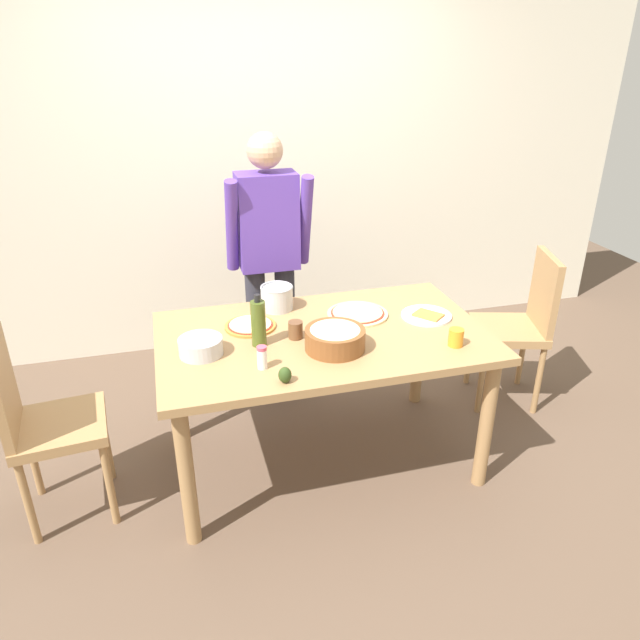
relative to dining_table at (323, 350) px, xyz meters
The scene contains 17 objects.
ground 0.67m from the dining_table, ahead, with size 8.00×8.00×0.00m, color brown.
wall_back 1.72m from the dining_table, 90.00° to the left, with size 5.60×0.10×2.60m, color silver.
dining_table is the anchor object (origin of this frame).
person_cook 0.81m from the dining_table, 98.62° to the left, with size 0.49×0.25×1.62m.
chair_wooden_left 1.33m from the dining_table, behind, with size 0.44×0.44×0.95m.
chair_wooden_right 1.35m from the dining_table, 11.57° to the left, with size 0.50×0.50×0.95m.
pizza_raw_on_board 0.30m from the dining_table, 33.98° to the left, with size 0.32×0.32×0.02m.
pizza_cooked_on_tray 0.38m from the dining_table, 153.61° to the left, with size 0.25×0.25×0.02m.
plate_with_slice 0.58m from the dining_table, ahead, with size 0.26×0.26×0.02m.
popcorn_bowl 0.23m from the dining_table, 86.11° to the right, with size 0.28×0.28×0.11m.
mixing_bowl_steel 0.61m from the dining_table, behind, with size 0.20×0.20×0.08m.
olive_oil_bottle 0.38m from the dining_table, behind, with size 0.07×0.07×0.26m.
steel_pot 0.41m from the dining_table, 113.71° to the left, with size 0.17×0.17×0.13m.
cup_orange 0.65m from the dining_table, 27.01° to the right, with size 0.07×0.07×0.09m, color orange.
cup_small_brown 0.19m from the dining_table, behind, with size 0.07×0.07×0.09m, color brown.
salt_shaker 0.45m from the dining_table, 143.65° to the right, with size 0.04×0.04×0.11m.
avocado 0.50m from the dining_table, 124.86° to the right, with size 0.06×0.06×0.07m, color #2D4219.
Camera 1 is at (-0.70, -2.47, 2.05)m, focal length 32.89 mm.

